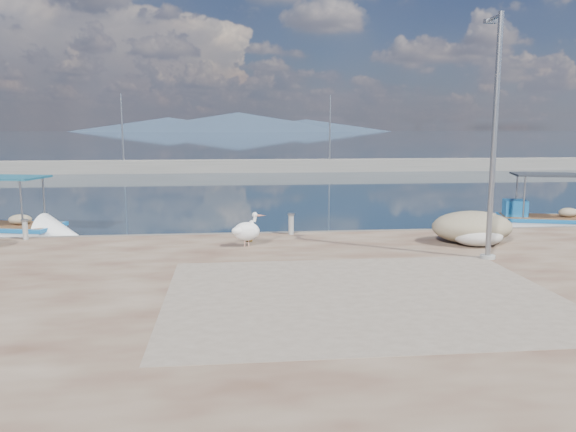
# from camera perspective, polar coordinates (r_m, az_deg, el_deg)

# --- Properties ---
(ground) EXTENTS (1400.00, 1400.00, 0.00)m
(ground) POSITION_cam_1_polar(r_m,az_deg,el_deg) (15.95, 1.45, -6.74)
(ground) COLOR #162635
(ground) RESTS_ON ground
(quay) EXTENTS (44.00, 22.00, 0.50)m
(quay) POSITION_cam_1_polar(r_m,az_deg,el_deg) (10.28, 5.96, -14.40)
(quay) COLOR #4B2D20
(quay) RESTS_ON ground
(quay_patch) EXTENTS (9.00, 7.00, 0.01)m
(quay_patch) POSITION_cam_1_polar(r_m,az_deg,el_deg) (13.16, 7.55, -7.97)
(quay_patch) COLOR gray
(quay_patch) RESTS_ON quay
(breakwater) EXTENTS (120.00, 2.20, 7.50)m
(breakwater) POSITION_cam_1_polar(r_m,az_deg,el_deg) (55.39, -3.97, 5.10)
(breakwater) COLOR gray
(breakwater) RESTS_ON ground
(mountains) EXTENTS (370.00, 280.00, 22.00)m
(mountains) POSITION_cam_1_polar(r_m,az_deg,el_deg) (665.27, -5.58, 9.37)
(mountains) COLOR #28384C
(mountains) RESTS_ON ground
(boat_left) EXTENTS (6.27, 3.35, 2.88)m
(boat_left) POSITION_cam_1_polar(r_m,az_deg,el_deg) (24.64, -26.99, -1.58)
(boat_left) COLOR white
(boat_left) RESTS_ON ground
(boat_right) EXTENTS (6.13, 3.47, 2.80)m
(boat_right) POSITION_cam_1_polar(r_m,az_deg,el_deg) (26.39, 24.95, -0.82)
(boat_right) COLOR white
(boat_right) RESTS_ON ground
(pelican) EXTENTS (1.16, 0.81, 1.11)m
(pelican) POSITION_cam_1_polar(r_m,az_deg,el_deg) (18.19, -4.18, -1.50)
(pelican) COLOR tan
(pelican) RESTS_ON quay
(lamp_post) EXTENTS (0.44, 0.96, 7.00)m
(lamp_post) POSITION_cam_1_polar(r_m,az_deg,el_deg) (17.25, 20.14, 6.70)
(lamp_post) COLOR gray
(lamp_post) RESTS_ON quay
(bollard_near) EXTENTS (0.25, 0.25, 0.77)m
(bollard_near) POSITION_cam_1_polar(r_m,az_deg,el_deg) (20.24, 0.32, -0.71)
(bollard_near) COLOR gray
(bollard_near) RESTS_ON quay
(bollard_far) EXTENTS (0.24, 0.24, 0.71)m
(bollard_far) POSITION_cam_1_polar(r_m,az_deg,el_deg) (21.30, -25.14, -1.16)
(bollard_far) COLOR gray
(bollard_far) RESTS_ON quay
(potted_plant) EXTENTS (0.57, 0.54, 0.50)m
(potted_plant) POSITION_cam_1_polar(r_m,az_deg,el_deg) (19.03, -3.88, -1.86)
(potted_plant) COLOR #33722D
(potted_plant) RESTS_ON quay
(net_pile_c) EXTENTS (2.71, 1.93, 1.06)m
(net_pile_c) POSITION_cam_1_polar(r_m,az_deg,el_deg) (19.74, 18.20, -1.07)
(net_pile_c) COLOR tan
(net_pile_c) RESTS_ON quay
(net_pile_d) EXTENTS (1.65, 1.24, 0.62)m
(net_pile_d) POSITION_cam_1_polar(r_m,az_deg,el_deg) (19.32, 18.72, -1.98)
(net_pile_d) COLOR beige
(net_pile_d) RESTS_ON quay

